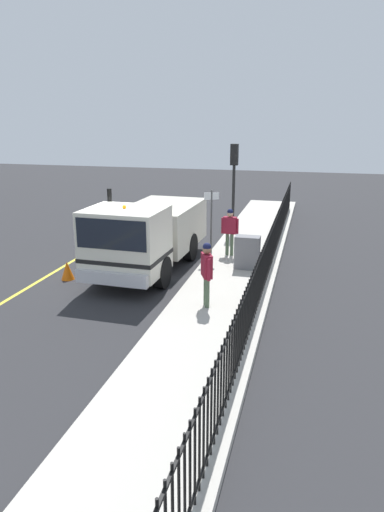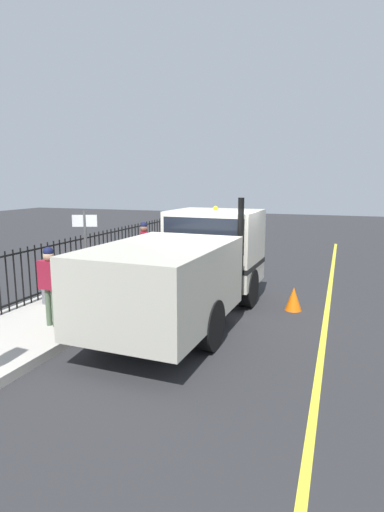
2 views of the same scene
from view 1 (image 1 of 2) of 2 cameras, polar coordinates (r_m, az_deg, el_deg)
name	(u,v)px [view 1 (image 1 of 2)]	position (r m, az deg, el deg)	size (l,w,h in m)	color
ground_plane	(131,275)	(15.41, -7.29, -2.30)	(61.42, 61.42, 0.00)	#2B2B2D
sidewalk_slab	(232,281)	(14.55, 4.74, -3.01)	(2.53, 27.92, 0.18)	#B7B2A8
lane_marking	(59,269)	(16.49, -15.56, -1.52)	(0.12, 25.13, 0.01)	yellow
work_truck	(146,232)	(15.35, -5.52, 2.82)	(2.43, 6.16, 2.75)	silver
worker_standing	(207,268)	(12.09, 1.76, -1.42)	(0.39, 0.58, 1.69)	maroon
pedestrian_distant	(230,227)	(16.67, 4.53, 3.46)	(0.61, 0.24, 1.65)	maroon
iron_fence	(267,258)	(14.18, 8.91, -0.28)	(0.04, 23.77, 1.40)	black
traffic_light_near	(234,170)	(19.93, 5.02, 10.17)	(0.32, 0.23, 3.62)	black
utility_cabinet	(247,252)	(15.37, 6.58, 0.43)	(0.79, 0.44, 1.06)	slate
traffic_cone	(67,270)	(15.34, -14.60, -1.67)	(0.41, 0.41, 0.58)	orange
street_sign	(211,216)	(16.21, 2.32, 4.76)	(0.47, 0.22, 2.35)	#4C4C4C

